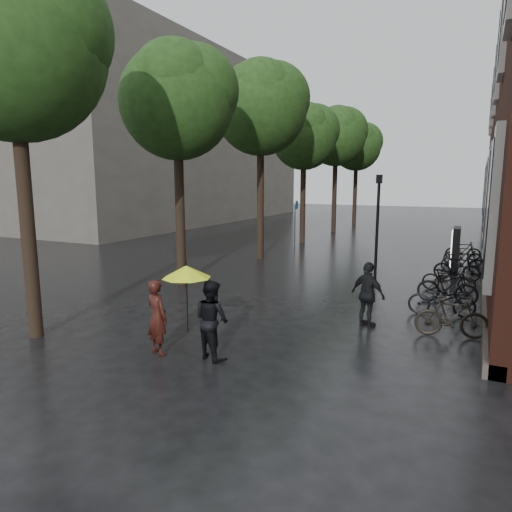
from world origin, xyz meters
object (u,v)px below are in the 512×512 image
Objects in this scene: person_black at (212,320)px; pedestrian_walking at (368,295)px; parked_bicycles at (455,275)px; lamp_post at (378,216)px; person_burgundy at (157,317)px; ad_lightbox at (455,251)px.

person_black and pedestrian_walking have the same top height.
parked_bicycles is 3.31m from lamp_post.
pedestrian_walking is (2.41, 3.44, -0.00)m from person_black.
pedestrian_walking reaches higher than person_burgundy.
person_black is 9.73m from parked_bicycles.
lamp_post is at bearing -84.43° from person_burgundy.
person_black is 9.43m from lamp_post.
lamp_post is at bearing -55.96° from pedestrian_walking.
pedestrian_walking is 0.14× the size of parked_bicycles.
person_black is 11.87m from ad_lightbox.
parked_bicycles is 3.15× the size of lamp_post.
person_black is at bearing -111.02° from ad_lightbox.
parked_bicycles is (1.75, 5.34, -0.34)m from pedestrian_walking.
person_black is at bearing 79.39° from pedestrian_walking.
person_black is 0.43× the size of lamp_post.
person_burgundy is 5.17m from pedestrian_walking.
person_burgundy is 12.57m from ad_lightbox.
pedestrian_walking is at bearing -112.78° from person_burgundy.
person_burgundy is 0.98× the size of person_black.
pedestrian_walking is 0.43× the size of lamp_post.
lamp_post is (-0.98, 5.75, 1.49)m from pedestrian_walking.
ad_lightbox is at bearing 37.06° from lamp_post.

